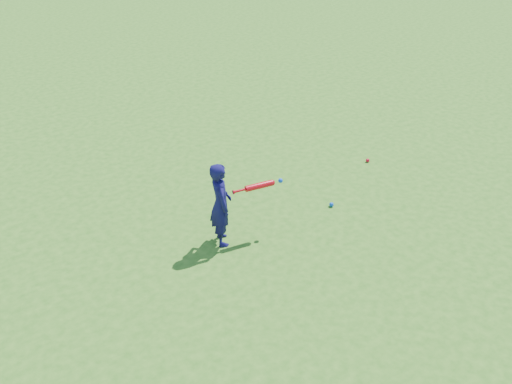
% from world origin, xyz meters
% --- Properties ---
extents(ground, '(80.00, 80.00, 0.00)m').
position_xyz_m(ground, '(0.00, 0.00, 0.00)').
color(ground, '#35771C').
rests_on(ground, ground).
extents(child, '(0.41, 0.49, 1.16)m').
position_xyz_m(child, '(0.08, -0.24, 0.58)').
color(child, '#13104A').
rests_on(child, ground).
extents(ground_ball_red, '(0.06, 0.06, 0.06)m').
position_xyz_m(ground_ball_red, '(3.25, 0.25, 0.03)').
color(ground_ball_red, red).
rests_on(ground_ball_red, ground).
extents(ground_ball_blue, '(0.07, 0.07, 0.07)m').
position_xyz_m(ground_ball_blue, '(1.83, -0.44, 0.03)').
color(ground_ball_blue, blue).
rests_on(ground_ball_blue, ground).
extents(bat_swing, '(0.71, 0.17, 0.08)m').
position_xyz_m(bat_swing, '(0.62, -0.38, 0.74)').
color(bat_swing, red).
rests_on(bat_swing, ground).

